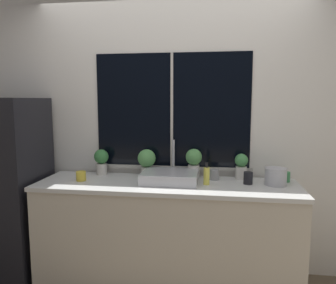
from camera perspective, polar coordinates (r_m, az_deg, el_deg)
wall_back at (r=3.07m, az=0.77°, el=2.63°), size 8.00×0.09×2.70m
wall_left at (r=4.58m, az=-24.06°, el=3.56°), size 0.06×7.00×2.70m
counter at (r=2.93m, az=-0.25°, el=-15.75°), size 2.21×0.62×0.91m
refrigerator at (r=3.33m, az=-26.19°, el=-7.19°), size 0.61×0.63×1.62m
sink at (r=2.81m, az=0.37°, el=-6.05°), size 0.47×0.43×0.34m
potted_plant_far_left at (r=3.13m, az=-11.53°, el=-3.10°), size 0.13×0.13×0.24m
potted_plant_center_left at (r=3.01m, az=-3.73°, el=-3.21°), size 0.16×0.16×0.25m
potted_plant_center_right at (r=2.95m, az=4.51°, el=-3.29°), size 0.15×0.15×0.26m
potted_plant_far_right at (r=2.96m, az=12.64°, el=-4.01°), size 0.11×0.11×0.23m
soap_bottle at (r=2.74m, az=6.72°, el=-5.80°), size 0.05×0.05×0.19m
mug_black at (r=2.82m, az=13.77°, el=-6.11°), size 0.07×0.07×0.10m
mug_green at (r=2.99m, az=19.83°, el=-5.71°), size 0.07×0.07×0.09m
mug_yellow at (r=2.95m, az=-14.91°, el=-5.75°), size 0.08×0.08×0.08m
mug_grey at (r=2.90m, az=8.08°, el=-5.68°), size 0.07×0.07×0.09m
kettle at (r=2.85m, az=18.25°, el=-5.62°), size 0.18×0.18×0.16m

